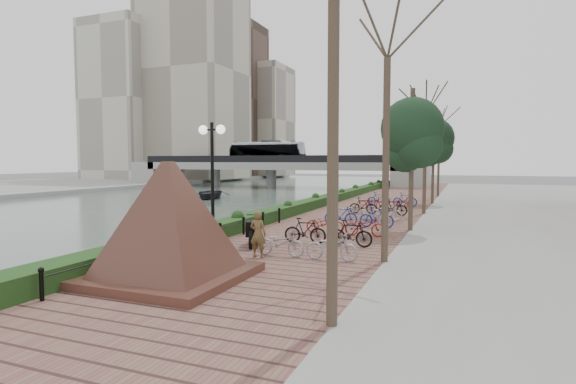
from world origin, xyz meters
The scene contains 14 objects.
ground centered at (0.00, 0.00, 0.00)m, with size 220.00×220.00×0.00m, color #59595B.
river_water centered at (-15.00, 25.00, 0.01)m, with size 30.00×130.00×0.02m, color #495B53.
promenade centered at (4.00, 17.50, 0.25)m, with size 8.00×75.00×0.50m, color brown.
hedge centered at (0.60, 20.00, 0.80)m, with size 1.10×56.00×0.60m, color #193B15.
chain_fence centered at (1.40, 2.00, 0.85)m, with size 0.10×14.10×0.70m.
granite_monument centered at (2.97, -2.34, 2.12)m, with size 6.14×6.14×3.20m.
lamppost centered at (2.14, 1.26, 3.80)m, with size 1.02×0.32×4.54m.
motorcycle centered at (2.88, 2.87, 1.07)m, with size 0.57×1.81×1.13m, color black, non-canonical shape.
pedestrian centered at (4.00, 1.04, 1.28)m, with size 0.57×0.38×1.57m, color brown.
bicycle_parking centered at (5.50, 10.44, 0.97)m, with size 2.40×19.89×1.00m.
street_trees centered at (8.00, 12.68, 3.69)m, with size 3.20×37.12×6.80m.
bridge centered at (-15.13, 45.00, 3.37)m, with size 36.00×10.77×6.50m.
boat centered at (-12.99, 25.57, 0.52)m, with size 3.46×4.85×1.00m, color #222328.
far_buildings centered at (-41.66, 65.91, 16.12)m, with size 35.00×38.00×38.00m.
Camera 1 is at (10.38, -12.28, 3.71)m, focal length 28.00 mm.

